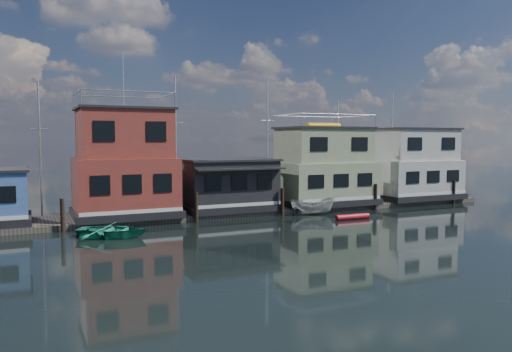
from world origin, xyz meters
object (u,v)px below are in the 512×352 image
houseboat_green (323,167)px  motorboat (313,206)px  houseboat_dark (227,184)px  red_kayak (353,217)px  houseboat_red (125,165)px  houseboat_white (412,165)px  dinghy_teal (113,230)px

houseboat_green → motorboat: 5.09m
motorboat → houseboat_dark: bearing=81.7°
houseboat_green → motorboat: houseboat_green is taller
houseboat_dark → houseboat_green: bearing=0.1°
red_kayak → motorboat: bearing=114.5°
houseboat_red → houseboat_white: 27.01m
houseboat_white → red_kayak: houseboat_white is taller
houseboat_white → houseboat_dark: bearing=-179.9°
red_kayak → houseboat_dark: bearing=140.6°
houseboat_dark → red_kayak: bearing=-40.0°
dinghy_teal → red_kayak: bearing=-64.6°
red_kayak → houseboat_red: bearing=158.3°
houseboat_green → houseboat_dark: bearing=-179.9°
houseboat_red → dinghy_teal: (-1.84, -5.87, -3.66)m
houseboat_dark → houseboat_green: size_ratio=0.88×
motorboat → red_kayak: motorboat is taller
houseboat_dark → motorboat: (6.11, -3.05, -1.72)m
houseboat_red → dinghy_teal: 7.16m
motorboat → dinghy_teal: bearing=118.2°
dinghy_teal → houseboat_red: bearing=9.6°
houseboat_green → motorboat: size_ratio=2.32×
houseboat_dark → red_kayak: houseboat_dark is taller
houseboat_red → motorboat: houseboat_red is taller
houseboat_white → red_kayak: bearing=-150.8°
dinghy_teal → motorboat: 16.20m
houseboat_white → dinghy_teal: bearing=-168.5°
houseboat_green → motorboat: bearing=-133.2°
motorboat → houseboat_white: bearing=-58.3°
houseboat_red → houseboat_green: 17.01m
houseboat_dark → houseboat_white: size_ratio=0.88×
houseboat_dark → red_kayak: (7.57, -6.36, -2.21)m
houseboat_red → motorboat: bearing=-12.3°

